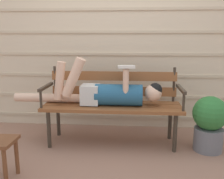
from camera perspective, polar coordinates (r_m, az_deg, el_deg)
ground_plane at (r=2.85m, az=-0.29°, el=-13.40°), size 12.00×12.00×0.00m
house_siding at (r=3.37m, az=0.85°, el=12.92°), size 4.97×0.08×2.56m
park_bench at (r=2.92m, az=0.11°, el=-2.46°), size 1.56×0.49×0.87m
reclining_person at (r=2.83m, az=-1.42°, el=-0.50°), size 1.71×0.27×0.55m
potted_plant at (r=2.91m, az=21.21°, el=-6.84°), size 0.37×0.37×0.60m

